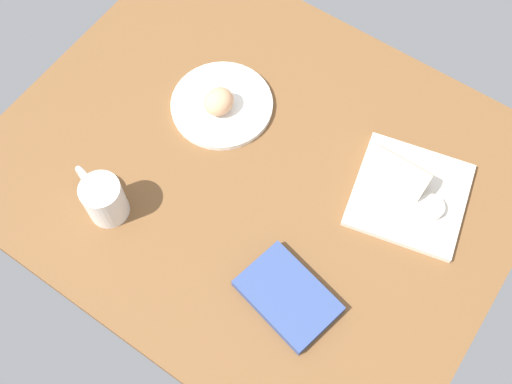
# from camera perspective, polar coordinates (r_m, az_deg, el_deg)

# --- Properties ---
(dining_table) EXTENTS (1.10, 0.90, 0.04)m
(dining_table) POSITION_cam_1_polar(r_m,az_deg,el_deg) (1.35, 0.08, 1.96)
(dining_table) COLOR brown
(dining_table) RESTS_ON ground
(round_plate) EXTENTS (0.23, 0.23, 0.01)m
(round_plate) POSITION_cam_1_polar(r_m,az_deg,el_deg) (1.41, -3.16, 8.03)
(round_plate) COLOR white
(round_plate) RESTS_ON dining_table
(scone_pastry) EXTENTS (0.07, 0.08, 0.05)m
(scone_pastry) POSITION_cam_1_polar(r_m,az_deg,el_deg) (1.37, -3.46, 8.33)
(scone_pastry) COLOR tan
(scone_pastry) RESTS_ON round_plate
(square_plate) EXTENTS (0.28, 0.28, 0.02)m
(square_plate) POSITION_cam_1_polar(r_m,az_deg,el_deg) (1.34, 13.96, -0.25)
(square_plate) COLOR silver
(square_plate) RESTS_ON dining_table
(sauce_cup) EXTENTS (0.05, 0.05, 0.02)m
(sauce_cup) POSITION_cam_1_polar(r_m,az_deg,el_deg) (1.31, 15.78, -1.40)
(sauce_cup) COLOR silver
(sauce_cup) RESTS_ON square_plate
(breakfast_wrap) EXTENTS (0.13, 0.06, 0.06)m
(breakfast_wrap) POSITION_cam_1_polar(r_m,az_deg,el_deg) (1.31, 13.02, 1.72)
(breakfast_wrap) COLOR beige
(breakfast_wrap) RESTS_ON square_plate
(book_stack) EXTENTS (0.21, 0.16, 0.02)m
(book_stack) POSITION_cam_1_polar(r_m,az_deg,el_deg) (1.22, 2.95, -9.57)
(book_stack) COLOR #33477F
(book_stack) RESTS_ON dining_table
(coffee_mug) EXTENTS (0.14, 0.08, 0.10)m
(coffee_mug) POSITION_cam_1_polar(r_m,az_deg,el_deg) (1.28, -13.91, -0.55)
(coffee_mug) COLOR white
(coffee_mug) RESTS_ON dining_table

